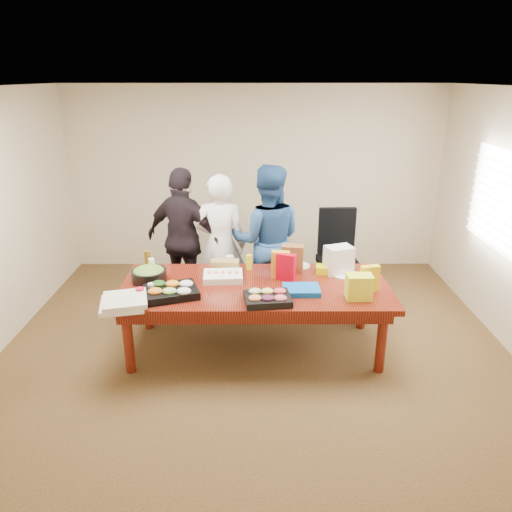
{
  "coord_description": "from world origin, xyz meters",
  "views": [
    {
      "loc": [
        -0.0,
        -4.6,
        2.8
      ],
      "look_at": [
        0.01,
        0.1,
        1.04
      ],
      "focal_mm": 33.79,
      "sensor_mm": 36.0,
      "label": 1
    }
  ],
  "objects_px": {
    "person_right": "(267,240)",
    "salad_bowl": "(149,275)",
    "sheet_cake": "(223,276)",
    "office_chair": "(338,260)",
    "conference_table": "(255,317)",
    "person_center": "(220,245)"
  },
  "relations": [
    {
      "from": "person_right",
      "to": "salad_bowl",
      "type": "distance_m",
      "value": 1.53
    },
    {
      "from": "sheet_cake",
      "to": "salad_bowl",
      "type": "height_order",
      "value": "salad_bowl"
    },
    {
      "from": "conference_table",
      "to": "office_chair",
      "type": "height_order",
      "value": "office_chair"
    },
    {
      "from": "salad_bowl",
      "to": "sheet_cake",
      "type": "bearing_deg",
      "value": 1.83
    },
    {
      "from": "sheet_cake",
      "to": "salad_bowl",
      "type": "xyz_separation_m",
      "value": [
        -0.79,
        -0.03,
        0.02
      ]
    },
    {
      "from": "person_right",
      "to": "salad_bowl",
      "type": "xyz_separation_m",
      "value": [
        -1.28,
        -0.83,
        -0.11
      ]
    },
    {
      "from": "office_chair",
      "to": "person_right",
      "type": "relative_size",
      "value": 0.62
    },
    {
      "from": "conference_table",
      "to": "person_center",
      "type": "xyz_separation_m",
      "value": [
        -0.42,
        0.92,
        0.5
      ]
    },
    {
      "from": "person_center",
      "to": "salad_bowl",
      "type": "bearing_deg",
      "value": 49.27
    },
    {
      "from": "office_chair",
      "to": "person_right",
      "type": "distance_m",
      "value": 1.02
    },
    {
      "from": "salad_bowl",
      "to": "person_center",
      "type": "bearing_deg",
      "value": 48.47
    },
    {
      "from": "office_chair",
      "to": "person_center",
      "type": "xyz_separation_m",
      "value": [
        -1.49,
        -0.27,
        0.3
      ]
    },
    {
      "from": "office_chair",
      "to": "salad_bowl",
      "type": "xyz_separation_m",
      "value": [
        -2.2,
        -1.07,
        0.24
      ]
    },
    {
      "from": "office_chair",
      "to": "sheet_cake",
      "type": "distance_m",
      "value": 1.77
    },
    {
      "from": "conference_table",
      "to": "sheet_cake",
      "type": "xyz_separation_m",
      "value": [
        -0.34,
        0.14,
        0.41
      ]
    },
    {
      "from": "sheet_cake",
      "to": "office_chair",
      "type": "bearing_deg",
      "value": 33.4
    },
    {
      "from": "conference_table",
      "to": "sheet_cake",
      "type": "distance_m",
      "value": 0.55
    },
    {
      "from": "conference_table",
      "to": "salad_bowl",
      "type": "relative_size",
      "value": 7.48
    },
    {
      "from": "person_center",
      "to": "salad_bowl",
      "type": "height_order",
      "value": "person_center"
    },
    {
      "from": "person_right",
      "to": "salad_bowl",
      "type": "height_order",
      "value": "person_right"
    },
    {
      "from": "person_right",
      "to": "salad_bowl",
      "type": "bearing_deg",
      "value": 33.91
    },
    {
      "from": "office_chair",
      "to": "conference_table",
      "type": "bearing_deg",
      "value": -134.4
    }
  ]
}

